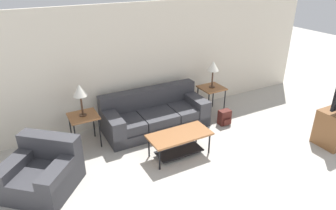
# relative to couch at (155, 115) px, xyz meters

# --- Properties ---
(wall_back) EXTENTS (9.01, 0.06, 2.60)m
(wall_back) POSITION_rel_couch_xyz_m (0.12, 0.60, 1.01)
(wall_back) COLOR silver
(wall_back) RESTS_ON ground_plane
(couch) EXTENTS (2.24, 0.99, 0.82)m
(couch) POSITION_rel_couch_xyz_m (0.00, 0.00, 0.00)
(couch) COLOR #38383D
(couch) RESTS_ON ground_plane
(armchair) EXTENTS (1.40, 1.40, 0.80)m
(armchair) POSITION_rel_couch_xyz_m (-2.44, -0.92, -0.01)
(armchair) COLOR #38383D
(armchair) RESTS_ON ground_plane
(coffee_table) EXTENTS (1.17, 0.56, 0.46)m
(coffee_table) POSITION_rel_couch_xyz_m (-0.06, -1.18, 0.05)
(coffee_table) COLOR #935B33
(coffee_table) RESTS_ON ground_plane
(side_table_left) EXTENTS (0.55, 0.53, 0.65)m
(side_table_left) POSITION_rel_couch_xyz_m (-1.51, 0.02, 0.29)
(side_table_left) COLOR #935B33
(side_table_left) RESTS_ON ground_plane
(side_table_right) EXTENTS (0.55, 0.53, 0.65)m
(side_table_right) POSITION_rel_couch_xyz_m (1.51, 0.02, 0.29)
(side_table_right) COLOR #935B33
(side_table_right) RESTS_ON ground_plane
(table_lamp_left) EXTENTS (0.27, 0.27, 0.63)m
(table_lamp_left) POSITION_rel_couch_xyz_m (-1.51, 0.02, 0.87)
(table_lamp_left) COLOR #472D1E
(table_lamp_left) RESTS_ON side_table_left
(table_lamp_right) EXTENTS (0.27, 0.27, 0.63)m
(table_lamp_right) POSITION_rel_couch_xyz_m (1.51, 0.02, 0.87)
(table_lamp_right) COLOR #472D1E
(table_lamp_right) RESTS_ON side_table_right
(backpack) EXTENTS (0.26, 0.25, 0.34)m
(backpack) POSITION_rel_couch_xyz_m (1.44, -0.62, -0.13)
(backpack) COLOR #4C1E19
(backpack) RESTS_ON ground_plane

